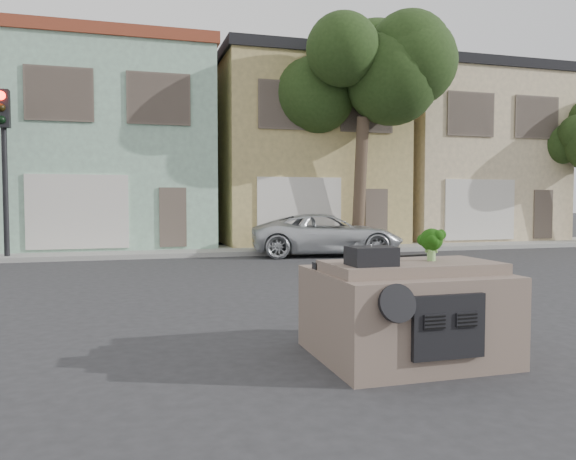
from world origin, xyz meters
name	(u,v)px	position (x,y,z in m)	size (l,w,h in m)	color
ground_plane	(318,309)	(0.00, 0.00, 0.00)	(120.00, 120.00, 0.00)	#303033
sidewalk	(218,251)	(0.00, 10.50, 0.07)	(40.00, 3.00, 0.15)	gray
townhouse_mint	(113,151)	(-3.50, 14.50, 3.77)	(7.20, 8.20, 7.55)	#94BDA3
townhouse_tan	(295,155)	(4.00, 14.50, 3.77)	(7.20, 8.20, 7.55)	tan
townhouse_beige	(448,159)	(11.50, 14.50, 3.77)	(7.20, 8.20, 7.55)	beige
silver_pickup	(327,255)	(3.30, 8.57, 0.00)	(2.28, 4.95, 1.38)	silver
traffic_signal	(4,175)	(-6.50, 9.50, 2.55)	(0.40, 0.40, 5.10)	black
tree_near	(360,132)	(5.00, 9.80, 4.25)	(4.40, 4.00, 8.50)	#233815
car_dashboard	(404,309)	(0.00, -3.00, 0.56)	(2.00, 1.80, 1.12)	#715E52
instrument_hump	(371,256)	(-0.58, -3.35, 1.22)	(0.48, 0.38, 0.20)	black
wiper_arm	(410,256)	(0.28, -2.62, 1.13)	(0.70, 0.03, 0.02)	black
broccoli	(431,244)	(0.27, -3.12, 1.31)	(0.31, 0.31, 0.38)	#133809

